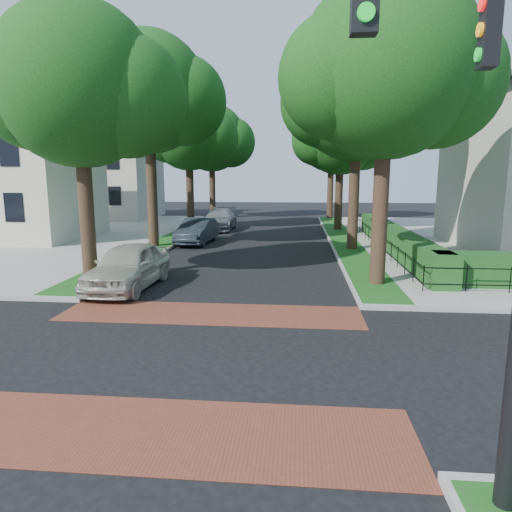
{
  "coord_description": "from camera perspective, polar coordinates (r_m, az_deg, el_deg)",
  "views": [
    {
      "loc": [
        2.54,
        -9.78,
        4.11
      ],
      "look_at": [
        1.26,
        4.24,
        1.6
      ],
      "focal_mm": 32.0,
      "sensor_mm": 36.0,
      "label": 1
    }
  ],
  "objects": [
    {
      "name": "ground",
      "position": [
        10.91,
        -8.86,
        -12.15
      ],
      "size": [
        120.0,
        120.0,
        0.0
      ],
      "primitive_type": "plane",
      "color": "black",
      "rests_on": "ground"
    },
    {
      "name": "crosswalk_far",
      "position": [
        13.85,
        -5.64,
        -7.18
      ],
      "size": [
        9.0,
        2.2,
        0.01
      ],
      "primitive_type": "cube",
      "color": "brown",
      "rests_on": "ground"
    },
    {
      "name": "crosswalk_near",
      "position": [
        8.16,
        -14.66,
        -20.45
      ],
      "size": [
        9.0,
        2.2,
        0.01
      ],
      "primitive_type": "cube",
      "color": "brown",
      "rests_on": "ground"
    },
    {
      "name": "grass_strip_ne",
      "position": [
        29.28,
        10.79,
        2.18
      ],
      "size": [
        1.6,
        29.8,
        0.02
      ],
      "primitive_type": "cube",
      "color": "#164714",
      "rests_on": "sidewalk_ne"
    },
    {
      "name": "grass_strip_nw",
      "position": [
        30.21,
        -10.07,
        2.44
      ],
      "size": [
        1.6,
        29.8,
        0.02
      ],
      "primitive_type": "cube",
      "color": "#164714",
      "rests_on": "sidewalk_nw"
    },
    {
      "name": "tree_right_near",
      "position": [
        17.64,
        16.24,
        21.23
      ],
      "size": [
        7.75,
        6.67,
        10.66
      ],
      "color": "black",
      "rests_on": "sidewalk_ne"
    },
    {
      "name": "tree_right_mid",
      "position": [
        25.51,
        12.75,
        18.62
      ],
      "size": [
        8.25,
        7.09,
        11.22
      ],
      "color": "black",
      "rests_on": "sidewalk_ne"
    },
    {
      "name": "tree_right_far",
      "position": [
        34.25,
        10.68,
        14.63
      ],
      "size": [
        7.25,
        6.23,
        9.74
      ],
      "color": "black",
      "rests_on": "sidewalk_ne"
    },
    {
      "name": "tree_right_back",
      "position": [
        43.23,
        9.57,
        14.17
      ],
      "size": [
        7.5,
        6.45,
        10.2
      ],
      "color": "black",
      "rests_on": "sidewalk_ne"
    },
    {
      "name": "tree_left_near",
      "position": [
        19.03,
        -20.7,
        19.04
      ],
      "size": [
        7.5,
        6.45,
        10.2
      ],
      "color": "black",
      "rests_on": "sidewalk_nw"
    },
    {
      "name": "tree_left_mid",
      "position": [
        26.59,
        -12.93,
        19.03
      ],
      "size": [
        8.0,
        6.88,
        11.48
      ],
      "color": "black",
      "rests_on": "sidewalk_nw"
    },
    {
      "name": "tree_left_far",
      "position": [
        35.04,
        -8.18,
        14.94
      ],
      "size": [
        7.0,
        6.02,
        9.86
      ],
      "color": "black",
      "rests_on": "sidewalk_nw"
    },
    {
      "name": "tree_left_back",
      "position": [
        43.86,
        -5.38,
        14.39
      ],
      "size": [
        7.75,
        6.66,
        10.44
      ],
      "color": "black",
      "rests_on": "sidewalk_nw"
    },
    {
      "name": "hedge_main_road",
      "position": [
        25.53,
        16.84,
        2.12
      ],
      "size": [
        1.0,
        18.0,
        1.2
      ],
      "primitive_type": "cube",
      "color": "#143C15",
      "rests_on": "sidewalk_ne"
    },
    {
      "name": "fence_main_road",
      "position": [
        25.4,
        15.06,
        1.82
      ],
      "size": [
        0.06,
        18.0,
        0.9
      ],
      "primitive_type": null,
      "color": "black",
      "rests_on": "sidewalk_ne"
    },
    {
      "name": "house_left_near",
      "position": [
        33.13,
        -28.28,
        10.54
      ],
      "size": [
        10.0,
        9.0,
        10.14
      ],
      "color": "beige",
      "rests_on": "sidewalk_nw"
    },
    {
      "name": "house_left_far",
      "position": [
        45.51,
        -18.46,
        10.78
      ],
      "size": [
        10.0,
        9.0,
        10.14
      ],
      "color": "beige",
      "rests_on": "sidewalk_nw"
    },
    {
      "name": "parked_car_front",
      "position": [
        17.29,
        -15.69,
        -1.2
      ],
      "size": [
        2.13,
        4.93,
        1.66
      ],
      "primitive_type": "imported",
      "rotation": [
        0.0,
        0.0,
        -0.03
      ],
      "color": "#B6B4A4",
      "rests_on": "ground"
    },
    {
      "name": "parked_car_middle",
      "position": [
        27.81,
        -7.37,
        3.12
      ],
      "size": [
        1.9,
        4.73,
        1.53
      ],
      "primitive_type": "imported",
      "rotation": [
        0.0,
        0.0,
        -0.06
      ],
      "color": "#202830",
      "rests_on": "ground"
    },
    {
      "name": "parked_car_rear",
      "position": [
        34.69,
        -4.62,
        4.58
      ],
      "size": [
        2.28,
        5.45,
        1.57
      ],
      "primitive_type": "imported",
      "rotation": [
        0.0,
        0.0,
        0.01
      ],
      "color": "gray",
      "rests_on": "ground"
    }
  ]
}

